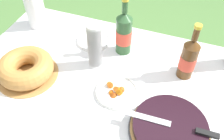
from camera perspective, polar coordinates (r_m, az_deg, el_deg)
The scene contains 11 objects.
garden_table at distance 1.26m, azimuth -1.31°, elevation -6.82°, with size 1.46×1.02×0.76m.
tablecloth at distance 1.21m, azimuth -1.36°, elevation -5.01°, with size 1.47×1.03×0.10m.
berry_tart at distance 1.07m, azimuth 13.00°, elevation -12.93°, with size 0.34×0.34×0.06m.
serving_knife at distance 1.04m, azimuth 14.92°, elevation -12.27°, with size 0.38×0.04×0.01m.
bundt_cake at distance 1.30m, azimuth -19.12°, elevation 0.44°, with size 0.31×0.31×0.10m.
cup_stack at distance 1.23m, azimuth -3.97°, elevation 5.54°, with size 0.07×0.07×0.25m.
cider_bottle_green at distance 1.31m, azimuth 2.72°, elevation 8.47°, with size 0.09×0.09×0.33m.
cider_bottle_amber at distance 1.23m, azimuth 17.09°, elevation 2.55°, with size 0.08×0.08×0.31m.
snack_plate_left at distance 1.18m, azimuth 1.06°, elevation -4.84°, with size 0.20×0.20×0.06m.
snack_plate_right at distance 1.45m, azimuth -4.27°, elevation 6.91°, with size 0.19×0.19×0.05m.
paper_towel_roll at distance 1.57m, azimuth -17.25°, elevation 13.47°, with size 0.11×0.11×0.25m.
Camera 1 is at (0.29, -0.70, 1.70)m, focal length 40.00 mm.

